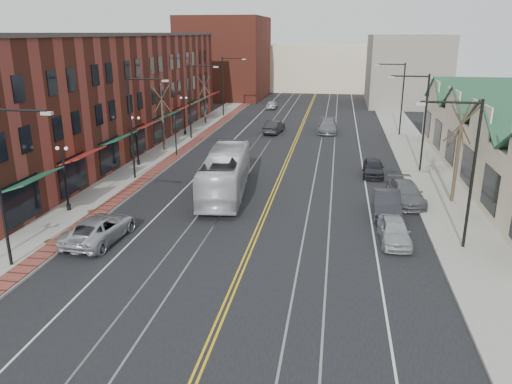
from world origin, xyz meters
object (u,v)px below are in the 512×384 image
(transit_bus, at_px, (225,173))
(parked_car_d, at_px, (373,167))
(parked_suv, at_px, (99,229))
(parked_car_b, at_px, (387,204))
(parked_car_a, at_px, (394,231))
(parked_car_c, at_px, (406,193))

(transit_bus, distance_m, parked_car_d, 12.89)
(transit_bus, xyz_separation_m, parked_suv, (-5.15, -9.59, -0.85))
(parked_suv, xyz_separation_m, parked_car_b, (16.40, 6.95, 0.03))
(parked_car_a, relative_size, parked_car_c, 0.81)
(parked_car_a, xyz_separation_m, parked_car_b, (-0.04, 4.49, 0.07))
(parked_car_c, relative_size, parked_car_d, 1.20)
(parked_car_b, height_order, parked_car_c, parked_car_b)
(parked_suv, height_order, parked_car_c, parked_suv)
(transit_bus, height_order, parked_car_b, transit_bus)
(transit_bus, height_order, parked_suv, transit_bus)
(parked_suv, relative_size, parked_car_d, 1.28)
(parked_car_a, relative_size, parked_car_d, 0.98)
(parked_car_a, relative_size, parked_car_b, 0.87)
(parked_suv, distance_m, parked_car_a, 16.62)
(parked_suv, relative_size, parked_car_b, 1.14)
(parked_suv, relative_size, parked_car_a, 1.31)
(parked_car_d, bearing_deg, parked_suv, -132.79)
(parked_suv, distance_m, parked_car_c, 20.31)
(parked_suv, xyz_separation_m, parked_car_a, (16.44, 2.46, -0.04))
(parked_car_a, bearing_deg, parked_suv, -173.73)
(parked_car_c, bearing_deg, parked_car_b, -126.22)
(parked_car_b, distance_m, parked_car_d, 9.41)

